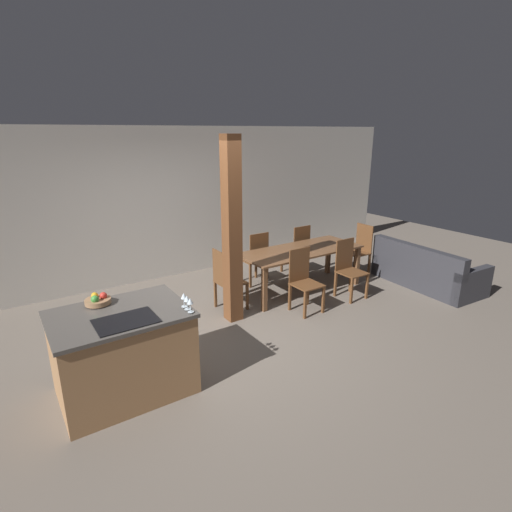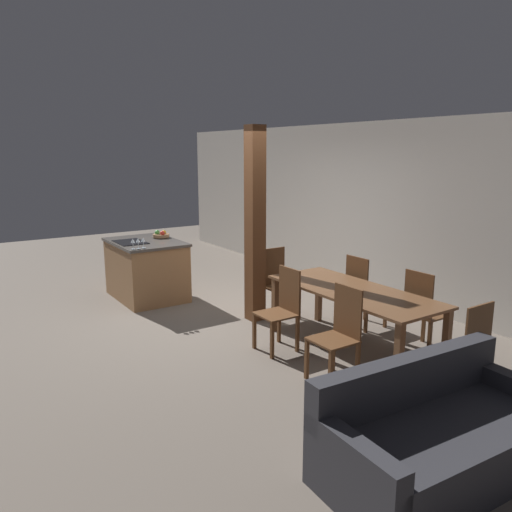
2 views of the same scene
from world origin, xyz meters
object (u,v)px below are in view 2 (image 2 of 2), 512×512
object	(u,v)px
kitchen_island	(146,269)
dining_chair_foot_end	(465,350)
couch	(438,438)
wine_glass_near	(133,241)
dining_table	(353,297)
dining_chair_head_end	(278,282)
dining_chair_far_left	(362,291)
fruit_bowl	(161,235)
dining_chair_near_right	(339,333)
wine_glass_middle	(138,241)
wine_glass_far	(143,240)
timber_post	(255,226)
dining_chair_near_left	(282,308)
dining_chair_far_right	(424,310)

from	to	relation	value
kitchen_island	dining_chair_foot_end	bearing A→B (deg)	13.74
couch	wine_glass_near	bearing A→B (deg)	99.50
kitchen_island	dining_table	size ratio (longest dim) A/B	0.62
kitchen_island	dining_chair_head_end	size ratio (longest dim) A/B	1.39
dining_table	dining_chair_far_left	size ratio (longest dim) A/B	2.23
wine_glass_near	kitchen_island	bearing A→B (deg)	145.48
fruit_bowl	dining_table	xyz separation A→B (m)	(3.43, 0.85, -0.31)
dining_chair_near_right	kitchen_island	bearing A→B (deg)	-172.28
dining_chair_far_left	kitchen_island	bearing A→B (deg)	32.56
dining_chair_near_right	fruit_bowl	bearing A→B (deg)	-177.08
wine_glass_middle	dining_chair_head_end	bearing A→B (deg)	49.25
couch	dining_chair_foot_end	bearing A→B (deg)	29.79
wine_glass_far	wine_glass_near	bearing A→B (deg)	-90.00
fruit_bowl	dining_chair_head_end	bearing A→B (deg)	23.05
wine_glass_middle	timber_post	bearing A→B (deg)	43.97
wine_glass_middle	dining_chair_near_right	xyz separation A→B (m)	(3.19, 0.84, -0.53)
dining_chair_head_end	timber_post	bearing A→B (deg)	167.00
dining_chair_far_left	dining_chair_near_left	bearing A→B (deg)	90.00
wine_glass_far	dining_table	distance (m)	3.09
dining_chair_far_right	dining_table	bearing A→B (deg)	53.65
kitchen_island	wine_glass_far	bearing A→B (deg)	-23.27
wine_glass_far	dining_chair_far_left	distance (m)	3.09
kitchen_island	dining_chair_far_left	size ratio (longest dim) A/B	1.39
dining_chair_near_right	couch	world-z (taller)	dining_chair_near_right
kitchen_island	timber_post	xyz separation A→B (m)	(1.79, 0.84, 0.84)
couch	wine_glass_middle	bearing A→B (deg)	98.58
dining_chair_near_left	dining_chair_foot_end	world-z (taller)	same
wine_glass_near	timber_post	distance (m)	1.75
dining_chair_near_right	dining_chair_far_left	xyz separation A→B (m)	(-0.95, 1.29, 0.00)
dining_chair_far_right	dining_chair_head_end	size ratio (longest dim) A/B	1.00
dining_chair_far_left	dining_chair_far_right	bearing A→B (deg)	-180.00
dining_chair_near_left	dining_chair_far_left	bearing A→B (deg)	90.00
dining_chair_foot_end	timber_post	bearing A→B (deg)	-83.75
wine_glass_far	dining_chair_near_right	distance (m)	3.33
wine_glass_near	dining_chair_near_left	distance (m)	2.48
dining_chair_head_end	dining_chair_near_left	bearing A→B (deg)	-123.94
dining_chair_near_right	dining_chair_head_end	bearing A→B (deg)	161.32
fruit_bowl	dining_chair_foot_end	xyz separation A→B (m)	(4.86, 0.85, -0.46)
kitchen_island	fruit_bowl	xyz separation A→B (m)	(-0.12, 0.31, 0.50)
wine_glass_middle	wine_glass_far	xyz separation A→B (m)	(0.00, 0.08, 0.00)
dining_chair_far_right	dining_chair_foot_end	size ratio (longest dim) A/B	1.00
dining_chair_near_right	dining_table	bearing A→B (deg)	126.35
wine_glass_near	wine_glass_middle	world-z (taller)	same
kitchen_island	dining_chair_near_left	distance (m)	2.88
timber_post	wine_glass_far	bearing A→B (deg)	-137.95
couch	dining_chair_near_right	bearing A→B (deg)	77.56
wine_glass_near	dining_chair_head_end	world-z (taller)	wine_glass_near
wine_glass_middle	couch	distance (m)	4.77
kitchen_island	dining_chair_near_right	world-z (taller)	dining_chair_near_right
dining_table	dining_chair_head_end	xyz separation A→B (m)	(-1.44, -0.00, -0.15)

